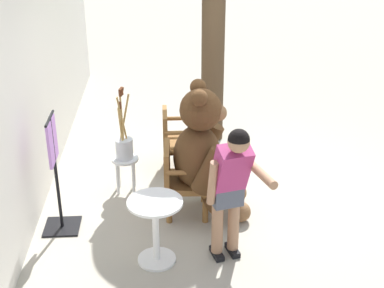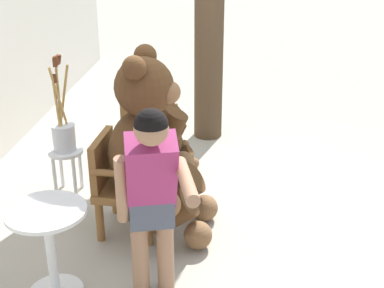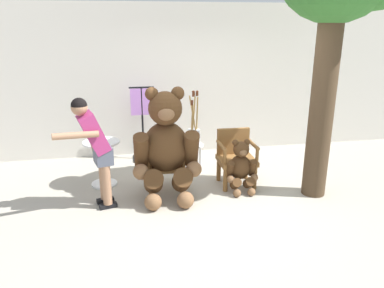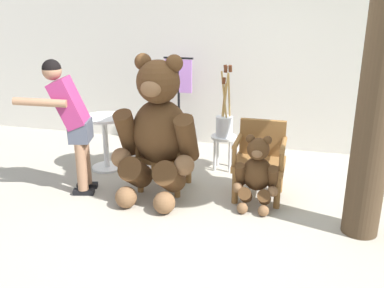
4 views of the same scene
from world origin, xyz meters
name	(u,v)px [view 2 (image 2 of 4)]	position (x,y,z in m)	size (l,w,h in m)	color
ground_plane	(201,199)	(0.00, 0.00, 0.00)	(60.00, 60.00, 0.00)	#A8A091
wooden_chair_left	(123,181)	(-0.55, 0.63, 0.46)	(0.58, 0.55, 0.86)	brown
wooden_chair_right	(146,131)	(0.56, 0.63, 0.46)	(0.56, 0.52, 0.86)	brown
teddy_bear_large	(152,148)	(-0.56, 0.36, 0.79)	(0.96, 0.93, 1.61)	#4C3019
teddy_bear_small	(173,138)	(0.56, 0.35, 0.39)	(0.48, 0.45, 0.81)	#4C3019
person_visitor	(152,192)	(-1.53, 0.20, 0.92)	(0.73, 0.61, 1.55)	black
white_stool	(66,160)	(0.01, 1.32, 0.36)	(0.34, 0.34, 0.46)	silver
brush_bucket	(63,131)	(0.02, 1.32, 0.65)	(0.22, 0.22, 0.93)	silver
round_side_table	(50,243)	(-1.50, 0.94, 0.45)	(0.56, 0.56, 0.72)	white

